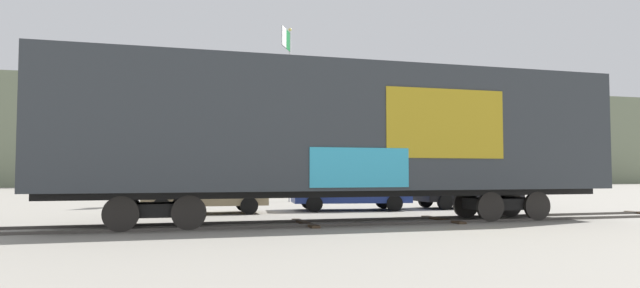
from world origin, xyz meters
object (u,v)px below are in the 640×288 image
object	(u,v)px
freight_car	(343,131)
parked_car_blue	(349,188)
parked_car_black	(467,189)
flagpole	(288,85)
parked_car_tan	(204,190)

from	to	relation	value
freight_car	parked_car_blue	xyz separation A→B (m)	(1.93, 5.46, -1.90)
parked_car_blue	parked_car_black	bearing A→B (deg)	1.17
freight_car	flagpole	size ratio (longest dim) A/B	1.87
parked_car_black	flagpole	bearing A→B (deg)	134.91
freight_car	parked_car_black	bearing A→B (deg)	37.24
parked_car_tan	flagpole	bearing A→B (deg)	56.68
flagpole	parked_car_black	world-z (taller)	flagpole
parked_car_tan	parked_car_black	bearing A→B (deg)	2.57
parked_car_tan	parked_car_blue	distance (m)	5.80
flagpole	parked_car_tan	bearing A→B (deg)	-123.32
flagpole	parked_car_blue	xyz separation A→B (m)	(1.14, -6.67, -5.19)
freight_car	parked_car_blue	size ratio (longest dim) A/B	3.53
parked_car_blue	parked_car_tan	bearing A→B (deg)	-176.13
parked_car_tan	parked_car_black	xyz separation A→B (m)	(11.18, 0.50, -0.04)
flagpole	parked_car_black	size ratio (longest dim) A/B	1.96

